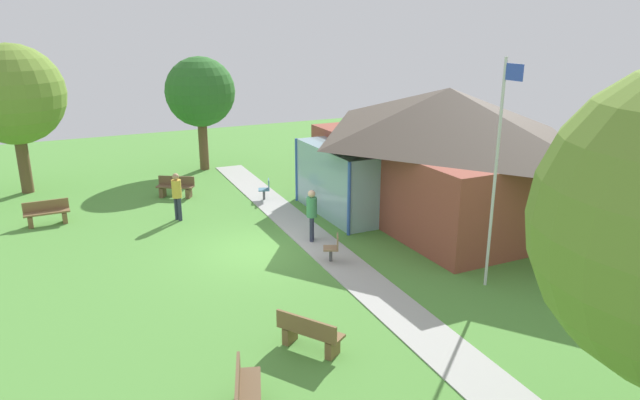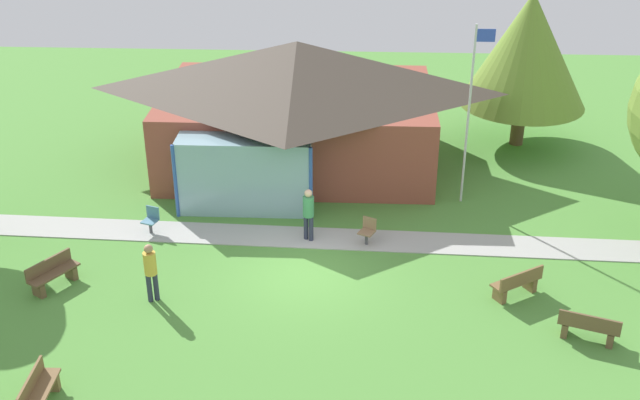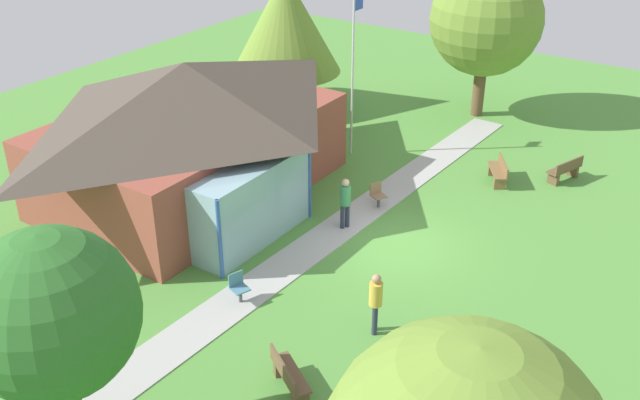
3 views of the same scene
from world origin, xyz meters
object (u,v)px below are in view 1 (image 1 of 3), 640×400
Objects in this scene: patio_chair_west at (266,190)px; visitor_strolling_lawn at (177,193)px; bench_mid_left at (176,187)px; bench_mid_right at (309,333)px; visitor_on_path at (312,212)px; bench_lawn_far_right at (246,395)px; tree_lawn_corner at (13,95)px; tree_west_hedge at (200,92)px; patio_chair_lawn_spare at (333,249)px; pavilion at (441,149)px; bench_front_left at (47,213)px; flagpole at (497,167)px.

patio_chair_west is 3.86m from visitor_strolling_lawn.
patio_chair_west is (2.00, 3.15, 0.01)m from bench_mid_left.
visitor_on_path reaches higher than bench_mid_right.
bench_lawn_far_right is at bearing -86.00° from bench_mid_right.
tree_lawn_corner is at bearing 166.31° from bench_mid_right.
bench_mid_right is 0.28× the size of tree_west_hedge.
patio_chair_lawn_spare is at bearing -164.20° from patio_chair_west.
pavilion is at bearing 55.73° from tree_lawn_corner.
visitor_on_path reaches higher than bench_mid_left.
bench_mid_right is at bearing -178.27° from visitor_on_path.
bench_front_left is 1.75× the size of patio_chair_west.
tree_west_hedge is (-6.99, 2.81, 2.68)m from visitor_strolling_lawn.
pavilion reaches higher than visitor_on_path.
visitor_on_path is (4.93, -0.25, 0.61)m from patio_chair_west.
patio_chair_lawn_spare is 15.11m from tree_lawn_corner.
bench_front_left is 0.97× the size of bench_lawn_far_right.
bench_lawn_far_right is 8.70m from visitor_on_path.
tree_lawn_corner is (-4.77, -0.66, 3.66)m from bench_front_left.
tree_west_hedge is (-11.00, -0.64, 2.68)m from visitor_on_path.
tree_west_hedge is at bearing 27.46° from patio_chair_west.
visitor_on_path is at bearing -82.05° from pavilion.
bench_front_left is at bearing -136.98° from visitor_strolling_lawn.
patio_chair_west reaches higher than bench_lawn_far_right.
flagpole is at bearing 126.09° from bench_lawn_far_right.
patio_chair_west reaches higher than bench_mid_left.
tree_lawn_corner is at bearing 77.11° from patio_chair_west.
flagpole reaches higher than pavilion.
tree_lawn_corner reaches higher than tree_west_hedge.
pavilion is 10.70m from bench_mid_left.
patio_chair_lawn_spare reaches higher than bench_mid_right.
visitor_strolling_lawn reaches higher than patio_chair_west.
bench_mid_right is at bearing -51.67° from pavilion.
patio_chair_lawn_spare is 0.49× the size of visitor_on_path.
pavilion is 12.36× the size of patio_chair_lawn_spare.
visitor_strolling_lawn is at bearing 151.11° from bench_mid_right.
flagpole is at bearing 65.62° from bench_mid_right.
bench_front_left is at bearing 170.62° from bench_mid_right.
bench_mid_left is (-12.79, -0.13, 0.00)m from bench_mid_right.
bench_mid_right is 6.51m from visitor_on_path.
bench_lawn_far_right is 1.04× the size of bench_mid_right.
tree_lawn_corner reaches higher than bench_lawn_far_right.
pavilion is 12.36× the size of patio_chair_west.
tree_lawn_corner reaches higher than patio_chair_west.
visitor_strolling_lawn is (-3.22, -9.07, -1.38)m from pavilion.
visitor_strolling_lawn reaches higher than patio_chair_lawn_spare.
patio_chair_west is 4.98m from visitor_on_path.
bench_front_left is 1.01× the size of bench_mid_right.
pavilion is 6.48m from flagpole.
bench_mid_right is (-1.44, 1.93, 0.00)m from bench_lawn_far_right.
tree_west_hedge reaches higher than bench_mid_right.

